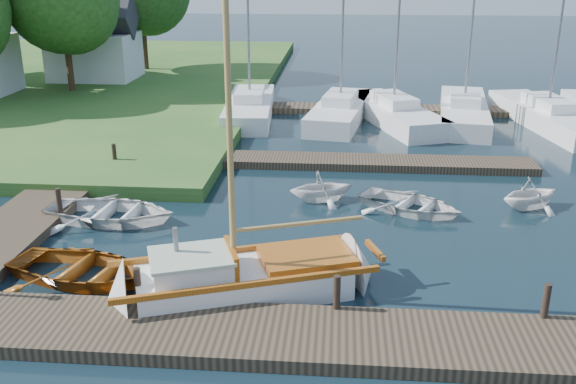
# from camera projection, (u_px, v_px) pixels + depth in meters

# --- Properties ---
(ground) EXTENTS (160.00, 160.00, 0.00)m
(ground) POSITION_uv_depth(u_px,v_px,m) (288.00, 230.00, 19.19)
(ground) COLOR black
(ground) RESTS_ON ground
(near_dock) EXTENTS (18.00, 2.20, 0.30)m
(near_dock) POSITION_uv_depth(u_px,v_px,m) (264.00, 335.00, 13.52)
(near_dock) COLOR #2C251A
(near_dock) RESTS_ON ground
(left_dock) EXTENTS (2.20, 18.00, 0.30)m
(left_dock) POSITION_uv_depth(u_px,v_px,m) (57.00, 194.00, 21.64)
(left_dock) COLOR #2C251A
(left_dock) RESTS_ON ground
(far_dock) EXTENTS (14.00, 1.60, 0.30)m
(far_dock) POSITION_uv_depth(u_px,v_px,m) (353.00, 162.00, 25.07)
(far_dock) COLOR #2C251A
(far_dock) RESTS_ON ground
(pontoon) EXTENTS (30.00, 1.60, 0.30)m
(pontoon) POSITION_uv_depth(u_px,v_px,m) (505.00, 112.00, 33.34)
(pontoon) COLOR #2C251A
(pontoon) RESTS_ON ground
(mooring_post_1) EXTENTS (0.16, 0.16, 0.80)m
(mooring_post_1) POSITION_uv_depth(u_px,v_px,m) (138.00, 284.00, 14.50)
(mooring_post_1) COLOR black
(mooring_post_1) RESTS_ON near_dock
(mooring_post_2) EXTENTS (0.16, 0.16, 0.80)m
(mooring_post_2) POSITION_uv_depth(u_px,v_px,m) (337.00, 292.00, 14.15)
(mooring_post_2) COLOR black
(mooring_post_2) RESTS_ON near_dock
(mooring_post_3) EXTENTS (0.16, 0.16, 0.80)m
(mooring_post_3) POSITION_uv_depth(u_px,v_px,m) (546.00, 301.00, 13.80)
(mooring_post_3) COLOR black
(mooring_post_3) RESTS_ON near_dock
(mooring_post_4) EXTENTS (0.16, 0.16, 0.80)m
(mooring_post_4) POSITION_uv_depth(u_px,v_px,m) (59.00, 201.00, 19.50)
(mooring_post_4) COLOR black
(mooring_post_4) RESTS_ON left_dock
(mooring_post_5) EXTENTS (0.16, 0.16, 0.80)m
(mooring_post_5) POSITION_uv_depth(u_px,v_px,m) (114.00, 154.00, 24.18)
(mooring_post_5) COLOR black
(mooring_post_5) RESTS_ON left_dock
(sailboat) EXTENTS (7.39, 4.27, 9.83)m
(sailboat) POSITION_uv_depth(u_px,v_px,m) (249.00, 280.00, 15.44)
(sailboat) COLOR white
(sailboat) RESTS_ON ground
(dinghy) EXTENTS (4.40, 3.56, 0.80)m
(dinghy) POSITION_uv_depth(u_px,v_px,m) (82.00, 265.00, 16.07)
(dinghy) COLOR #82350C
(dinghy) RESTS_ON ground
(tender_a) EXTENTS (4.23, 3.19, 0.83)m
(tender_a) POSITION_uv_depth(u_px,v_px,m) (110.00, 209.00, 19.69)
(tender_a) COLOR white
(tender_a) RESTS_ON ground
(tender_b) EXTENTS (2.65, 2.47, 1.14)m
(tender_b) POSITION_uv_depth(u_px,v_px,m) (322.00, 185.00, 21.32)
(tender_b) COLOR white
(tender_b) RESTS_ON ground
(tender_c) EXTENTS (4.10, 3.75, 0.69)m
(tender_c) POSITION_uv_depth(u_px,v_px,m) (410.00, 201.00, 20.49)
(tender_c) COLOR white
(tender_c) RESTS_ON ground
(tender_d) EXTENTS (2.81, 2.69, 1.15)m
(tender_d) POSITION_uv_depth(u_px,v_px,m) (531.00, 191.00, 20.70)
(tender_d) COLOR white
(tender_d) RESTS_ON ground
(marina_boat_0) EXTENTS (2.77, 8.41, 11.45)m
(marina_boat_0) POSITION_uv_depth(u_px,v_px,m) (250.00, 106.00, 32.79)
(marina_boat_0) COLOR white
(marina_boat_0) RESTS_ON ground
(marina_boat_1) EXTENTS (3.44, 8.26, 10.64)m
(marina_boat_1) POSITION_uv_depth(u_px,v_px,m) (340.00, 109.00, 32.02)
(marina_boat_1) COLOR white
(marina_boat_1) RESTS_ON ground
(marina_boat_2) EXTENTS (4.88, 8.51, 11.72)m
(marina_boat_2) POSITION_uv_depth(u_px,v_px,m) (393.00, 111.00, 31.58)
(marina_boat_2) COLOR white
(marina_boat_2) RESTS_ON ground
(marina_boat_3) EXTENTS (3.45, 9.18, 13.17)m
(marina_boat_3) POSITION_uv_depth(u_px,v_px,m) (464.00, 109.00, 31.98)
(marina_boat_3) COLOR white
(marina_boat_3) RESTS_ON ground
(marina_boat_4) EXTENTS (3.83, 9.45, 11.08)m
(marina_boat_4) POSITION_uv_depth(u_px,v_px,m) (548.00, 115.00, 30.90)
(marina_boat_4) COLOR white
(marina_boat_4) RESTS_ON ground
(house_c) EXTENTS (5.25, 4.00, 5.28)m
(house_c) POSITION_uv_depth(u_px,v_px,m) (94.00, 45.00, 40.01)
(house_c) COLOR silver
(house_c) RESTS_ON shore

